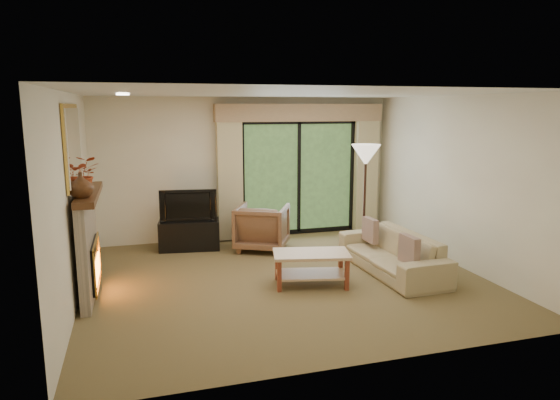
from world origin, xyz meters
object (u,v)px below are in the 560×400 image
object	(u,v)px
sofa	(392,253)
coffee_table	(311,269)
media_console	(189,235)
armchair	(262,227)

from	to	relation	value
sofa	coffee_table	world-z (taller)	sofa
media_console	sofa	bearing A→B (deg)	-29.17
armchair	sofa	world-z (taller)	armchair
sofa	media_console	bearing A→B (deg)	-128.76
media_console	armchair	distance (m)	1.26
media_console	armchair	world-z (taller)	armchair
sofa	coffee_table	bearing A→B (deg)	-83.69
sofa	coffee_table	distance (m)	1.36
media_console	armchair	size ratio (longest dim) A/B	1.18
coffee_table	media_console	bearing A→B (deg)	134.64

